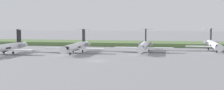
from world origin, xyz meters
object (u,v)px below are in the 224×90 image
object	(u,v)px
regional_jet_fourth	(144,46)
regional_jet_fifth	(214,45)
regional_jet_third	(77,46)
regional_jet_second	(6,47)

from	to	relation	value
regional_jet_fourth	regional_jet_fifth	bearing A→B (deg)	21.27
regional_jet_third	regional_jet_fourth	distance (m)	26.40
regional_jet_third	regional_jet_fifth	size ratio (longest dim) A/B	1.00
regional_jet_fourth	regional_jet_fifth	xyz separation A→B (m)	(28.01, 10.91, 0.00)
regional_jet_fourth	regional_jet_fifth	world-z (taller)	same
regional_jet_second	regional_jet_fifth	bearing A→B (deg)	19.46
regional_jet_fourth	regional_jet_second	bearing A→B (deg)	-161.57
regional_jet_second	regional_jet_fourth	distance (m)	52.46
regional_jet_fifth	regional_jet_fourth	bearing A→B (deg)	-158.73
regional_jet_third	regional_jet_fifth	bearing A→B (deg)	18.80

